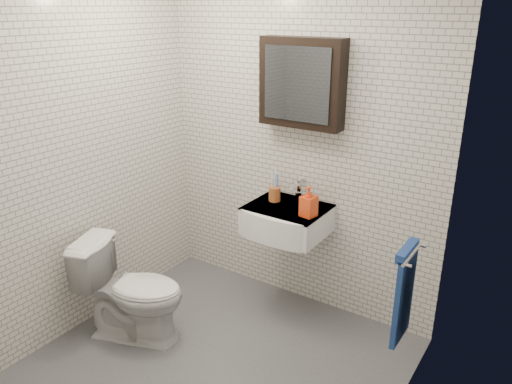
{
  "coord_description": "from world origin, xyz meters",
  "views": [
    {
      "loc": [
        1.67,
        -2.09,
        2.2
      ],
      "look_at": [
        -0.01,
        0.45,
        1.05
      ],
      "focal_mm": 35.0,
      "sensor_mm": 36.0,
      "label": 1
    }
  ],
  "objects": [
    {
      "name": "ground",
      "position": [
        0.0,
        0.0,
        0.01
      ],
      "size": [
        2.2,
        2.0,
        0.01
      ],
      "primitive_type": "cube",
      "color": "#4F5056",
      "rests_on": "ground"
    },
    {
      "name": "washbasin",
      "position": [
        0.05,
        0.73,
        0.76
      ],
      "size": [
        0.55,
        0.5,
        0.2
      ],
      "color": "white",
      "rests_on": "room_shell"
    },
    {
      "name": "room_shell",
      "position": [
        0.0,
        0.0,
        1.47
      ],
      "size": [
        2.22,
        2.02,
        2.51
      ],
      "color": "silver",
      "rests_on": "ground"
    },
    {
      "name": "soap_bottle",
      "position": [
        0.25,
        0.7,
        0.96
      ],
      "size": [
        0.11,
        0.11,
        0.21
      ],
      "primitive_type": "imported",
      "rotation": [
        0.0,
        0.0,
        -0.16
      ],
      "color": "orange",
      "rests_on": "washbasin"
    },
    {
      "name": "toothbrush_cup",
      "position": [
        -0.09,
        0.82,
        0.91
      ],
      "size": [
        0.09,
        0.09,
        0.24
      ],
      "rotation": [
        0.0,
        0.0,
        0.09
      ],
      "color": "#9F5527",
      "rests_on": "washbasin"
    },
    {
      "name": "toilet",
      "position": [
        -0.66,
        -0.09,
        0.36
      ],
      "size": [
        0.81,
        0.62,
        0.73
      ],
      "primitive_type": "imported",
      "rotation": [
        0.0,
        0.0,
        1.91
      ],
      "color": "white",
      "rests_on": "ground"
    },
    {
      "name": "mirror_cabinet",
      "position": [
        0.05,
        0.93,
        1.7
      ],
      "size": [
        0.6,
        0.15,
        0.6
      ],
      "color": "black",
      "rests_on": "room_shell"
    },
    {
      "name": "towel_rail",
      "position": [
        1.04,
        0.35,
        0.72
      ],
      "size": [
        0.09,
        0.3,
        0.58
      ],
      "color": "silver",
      "rests_on": "room_shell"
    },
    {
      "name": "faucet",
      "position": [
        0.05,
        0.93,
        0.92
      ],
      "size": [
        0.06,
        0.2,
        0.15
      ],
      "color": "silver",
      "rests_on": "washbasin"
    }
  ]
}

